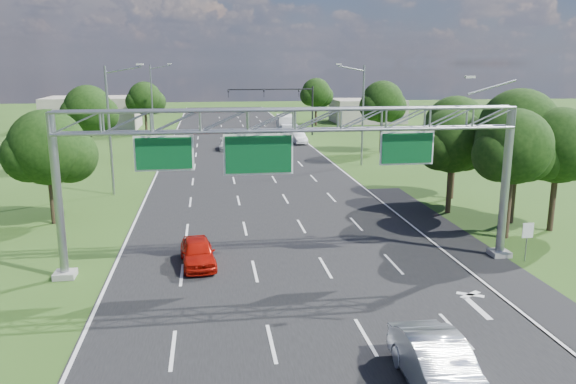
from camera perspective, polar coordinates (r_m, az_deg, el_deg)
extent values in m
plane|color=#274715|center=(46.22, -3.06, 0.21)|extent=(220.00, 220.00, 0.00)
cube|color=black|center=(46.22, -3.06, 0.21)|extent=(18.00, 180.00, 0.02)
cube|color=black|center=(33.73, 17.09, -5.20)|extent=(3.00, 30.00, 0.02)
cube|color=gray|center=(32.57, 20.66, -5.83)|extent=(1.00, 1.00, 0.30)
cylinder|color=gray|center=(31.60, 21.22, 0.80)|extent=(0.44, 0.44, 8.00)
cube|color=gray|center=(29.60, -21.70, -7.79)|extent=(1.00, 1.00, 0.30)
cylinder|color=gray|center=(28.53, -22.34, -0.53)|extent=(0.40, 0.40, 8.00)
cylinder|color=gray|center=(30.44, 19.99, 9.98)|extent=(2.54, 0.12, 0.79)
cube|color=beige|center=(29.89, 17.99, 11.05)|extent=(0.50, 0.22, 0.12)
cube|color=white|center=(27.31, -12.48, 3.86)|extent=(2.80, 0.05, 1.70)
cube|color=#084720|center=(27.25, -12.49, 3.84)|extent=(2.62, 0.05, 1.52)
cube|color=white|center=(27.35, -3.01, 3.85)|extent=(3.40, 0.05, 2.00)
cube|color=#084720|center=(27.29, -3.00, 3.83)|extent=(3.22, 0.05, 1.82)
cube|color=white|center=(28.95, 11.98, 4.39)|extent=(2.80, 0.05, 1.70)
cube|color=#084720|center=(28.90, 12.02, 4.37)|extent=(2.62, 0.05, 1.52)
cylinder|color=gray|center=(31.94, 23.06, -4.80)|extent=(0.06, 0.06, 2.00)
cube|color=white|center=(31.72, 23.20, -3.61)|extent=(0.60, 0.04, 0.80)
cylinder|color=black|center=(81.57, 2.50, 8.23)|extent=(0.24, 0.24, 7.00)
cylinder|color=black|center=(80.49, -1.75, 10.39)|extent=(12.00, 0.18, 0.18)
imported|color=black|center=(80.08, -6.08, 9.91)|extent=(0.18, 0.22, 1.10)
imported|color=black|center=(80.42, -2.47, 9.99)|extent=(0.18, 0.22, 1.10)
imported|color=black|center=(81.06, 1.11, 10.02)|extent=(0.18, 0.22, 1.10)
cylinder|color=gray|center=(45.86, -17.68, 5.86)|extent=(0.20, 0.20, 10.00)
cylinder|color=gray|center=(45.37, -16.44, 11.83)|extent=(2.78, 0.12, 0.60)
cube|color=beige|center=(45.21, -14.81, 12.44)|extent=(0.55, 0.22, 0.12)
cylinder|color=gray|center=(80.46, -13.65, 8.89)|extent=(0.20, 0.20, 10.00)
cylinder|color=gray|center=(80.18, -12.88, 12.28)|extent=(2.78, 0.12, 0.60)
cube|color=beige|center=(80.09, -11.95, 12.61)|extent=(0.55, 0.22, 0.12)
cylinder|color=gray|center=(57.27, 7.61, 7.65)|extent=(0.20, 0.20, 10.00)
cylinder|color=gray|center=(56.70, 6.46, 12.38)|extent=(2.78, 0.12, 0.60)
cube|color=beige|center=(56.39, 5.16, 12.82)|extent=(0.55, 0.22, 0.12)
cylinder|color=#2D2116|center=(35.57, 21.43, -1.46)|extent=(0.36, 0.36, 3.74)
sphere|color=black|center=(34.91, 21.92, 4.32)|extent=(4.40, 4.40, 4.40)
sphere|color=black|center=(35.88, 23.06, 3.54)|extent=(3.30, 3.30, 3.30)
sphere|color=black|center=(34.23, 20.67, 3.53)|extent=(3.08, 3.08, 3.08)
cylinder|color=#2D2116|center=(39.04, 21.89, 0.05)|extent=(0.36, 0.36, 4.18)
sphere|color=black|center=(38.40, 22.41, 6.01)|extent=(5.00, 5.00, 5.00)
sphere|color=black|center=(39.45, 23.61, 5.15)|extent=(3.75, 3.75, 3.75)
sphere|color=black|center=(37.64, 21.08, 5.23)|extent=(3.50, 3.50, 3.50)
cylinder|color=#2D2116|center=(40.38, 16.05, 0.25)|extent=(0.36, 0.36, 3.30)
sphere|color=black|center=(39.80, 16.36, 5.05)|extent=(4.40, 4.40, 4.40)
sphere|color=black|center=(40.70, 17.50, 4.35)|extent=(3.30, 3.30, 3.30)
sphere|color=black|center=(39.19, 15.17, 4.35)|extent=(3.08, 3.08, 3.08)
cylinder|color=#2D2116|center=(38.23, 25.27, -1.02)|extent=(0.36, 0.36, 3.52)
sphere|color=black|center=(37.61, 25.80, 4.31)|extent=(4.60, 4.60, 4.60)
sphere|color=black|center=(38.66, 26.81, 3.54)|extent=(3.45, 3.45, 3.45)
sphere|color=black|center=(36.86, 24.64, 3.54)|extent=(3.22, 3.22, 3.22)
cylinder|color=#2D2116|center=(44.74, 16.35, 1.58)|extent=(0.36, 0.36, 3.52)
sphere|color=black|center=(44.20, 16.65, 6.26)|extent=(4.80, 4.80, 4.80)
sphere|color=black|center=(45.13, 17.78, 5.54)|extent=(3.60, 3.60, 3.60)
sphere|color=black|center=(43.54, 15.47, 5.60)|extent=(3.36, 3.36, 3.36)
cylinder|color=#2D2116|center=(39.25, -22.81, -0.79)|extent=(0.36, 0.36, 3.08)
sphere|color=black|center=(38.64, -23.25, 4.21)|extent=(4.80, 4.80, 4.80)
sphere|color=black|center=(38.81, -21.31, 3.51)|extent=(3.60, 3.60, 3.60)
sphere|color=black|center=(38.72, -24.84, 3.35)|extent=(3.36, 3.36, 3.36)
cylinder|color=#2D2116|center=(61.70, -19.38, 4.48)|extent=(0.36, 0.36, 3.74)
sphere|color=black|center=(61.31, -19.64, 7.98)|extent=(4.80, 4.80, 4.80)
sphere|color=black|center=(61.52, -18.43, 7.52)|extent=(3.60, 3.60, 3.60)
sphere|color=black|center=(61.28, -20.66, 7.45)|extent=(3.36, 3.36, 3.36)
cylinder|color=#2D2116|center=(85.84, -14.22, 6.85)|extent=(0.36, 0.36, 3.30)
sphere|color=black|center=(85.56, -14.36, 9.22)|extent=(4.80, 4.80, 4.80)
sphere|color=black|center=(85.87, -13.50, 8.88)|extent=(3.60, 3.60, 3.60)
sphere|color=black|center=(85.41, -15.09, 8.85)|extent=(3.36, 3.36, 3.36)
cylinder|color=#2D2116|center=(66.49, 9.44, 5.69)|extent=(0.36, 0.36, 3.96)
sphere|color=black|center=(66.12, 9.57, 9.04)|extent=(4.80, 4.80, 4.80)
sphere|color=black|center=(66.91, 10.44, 8.54)|extent=(3.60, 3.60, 3.60)
sphere|color=black|center=(65.55, 8.72, 8.62)|extent=(3.36, 3.36, 3.36)
cylinder|color=#2D2116|center=(95.00, 2.85, 7.84)|extent=(0.36, 0.36, 3.52)
sphere|color=black|center=(94.74, 2.87, 10.06)|extent=(4.80, 4.80, 4.80)
sphere|color=black|center=(95.40, 3.54, 9.71)|extent=(3.60, 3.60, 3.60)
sphere|color=black|center=(94.28, 2.25, 9.76)|extent=(3.36, 3.36, 3.36)
cube|color=gray|center=(94.99, -19.20, 7.59)|extent=(14.00, 10.00, 5.00)
cube|color=gray|center=(101.18, 8.05, 8.18)|extent=(12.00, 9.00, 4.00)
imported|color=#B61308|center=(29.33, -9.16, -6.05)|extent=(2.06, 4.28, 1.41)
imported|color=silver|center=(19.06, 15.05, -16.78)|extent=(1.87, 5.20, 1.71)
imported|color=silver|center=(68.25, -6.28, 4.82)|extent=(1.82, 4.32, 1.24)
imported|color=black|center=(72.63, -1.91, 5.38)|extent=(2.34, 4.62, 1.25)
imported|color=white|center=(73.19, 1.09, 5.52)|extent=(1.85, 4.49, 1.45)
cube|color=silver|center=(80.68, -0.25, 6.79)|extent=(2.52, 5.70, 2.80)
cube|color=silver|center=(76.88, 0.15, 6.10)|extent=(2.25, 2.16, 2.05)
cylinder|color=black|center=(77.00, -0.63, 5.69)|extent=(0.33, 0.93, 0.93)
cylinder|color=black|center=(77.29, 0.89, 5.72)|extent=(0.33, 0.93, 0.93)
cylinder|color=black|center=(82.51, -1.14, 6.18)|extent=(0.33, 0.93, 0.93)
cylinder|color=black|center=(82.78, 0.28, 6.20)|extent=(0.33, 0.93, 0.93)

